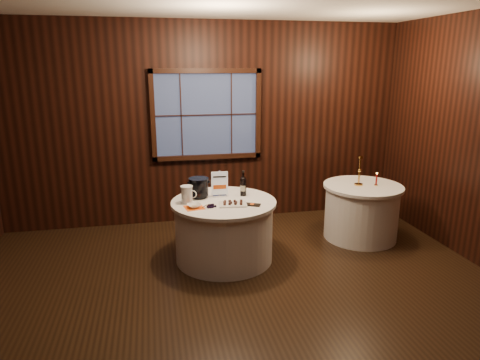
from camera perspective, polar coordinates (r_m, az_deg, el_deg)
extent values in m
plane|color=black|center=(4.63, 0.08, -15.72)|extent=(6.00, 6.00, 0.00)
cube|color=black|center=(6.50, -4.50, 7.39)|extent=(6.00, 0.02, 3.00)
cube|color=#384775|center=(6.45, -4.49, 8.67)|extent=(1.50, 0.01, 1.20)
cylinder|color=white|center=(5.35, -2.14, -6.93)|extent=(1.20, 1.20, 0.73)
cylinder|color=white|center=(5.22, -2.18, -3.01)|extent=(1.28, 1.28, 0.04)
cylinder|color=white|center=(6.24, 15.84, -4.24)|extent=(1.00, 1.00, 0.73)
cylinder|color=white|center=(6.12, 16.10, -0.84)|extent=(1.08, 1.08, 0.04)
cube|color=silver|center=(5.39, -2.73, -2.10)|extent=(0.18, 0.10, 0.02)
cube|color=silver|center=(5.34, -2.75, -0.38)|extent=(0.02, 0.02, 0.32)
cube|color=white|center=(5.33, -2.73, -0.42)|extent=(0.21, 0.01, 0.30)
cylinder|color=black|center=(5.39, 0.42, -1.04)|extent=(0.08, 0.08, 0.21)
sphere|color=black|center=(5.36, 0.42, 0.02)|extent=(0.08, 0.08, 0.08)
cylinder|color=black|center=(5.34, 0.42, 0.60)|extent=(0.03, 0.03, 0.09)
cylinder|color=black|center=(5.33, 0.42, 1.09)|extent=(0.03, 0.03, 0.02)
cube|color=beige|center=(5.35, 0.51, -1.15)|extent=(0.05, 0.02, 0.07)
cylinder|color=black|center=(5.39, 0.44, -1.00)|extent=(0.08, 0.08, 0.21)
sphere|color=black|center=(5.37, 0.44, 0.06)|extent=(0.08, 0.08, 0.08)
cylinder|color=black|center=(5.35, 0.44, 0.65)|extent=(0.03, 0.03, 0.09)
cylinder|color=black|center=(5.34, 0.44, 1.14)|extent=(0.03, 0.03, 0.02)
cube|color=beige|center=(5.36, 0.53, -1.11)|extent=(0.06, 0.02, 0.07)
cylinder|color=black|center=(5.35, -5.47, -2.20)|extent=(0.18, 0.18, 0.03)
cylinder|color=black|center=(5.32, -5.50, -1.01)|extent=(0.23, 0.23, 0.20)
cylinder|color=black|center=(5.29, -5.53, 0.13)|extent=(0.25, 0.25, 0.02)
cube|color=white|center=(5.05, -0.96, -3.26)|extent=(0.35, 0.26, 0.02)
cube|color=black|center=(5.05, 1.64, -3.31)|extent=(0.21, 0.17, 0.02)
cylinder|color=#3A2915|center=(4.96, -4.74, -3.50)|extent=(0.08, 0.01, 0.03)
cylinder|color=silver|center=(5.15, -7.10, -1.98)|extent=(0.13, 0.13, 0.20)
cylinder|color=silver|center=(5.12, -7.14, -0.87)|extent=(0.15, 0.15, 0.01)
torus|color=silver|center=(5.15, -6.33, -1.83)|extent=(0.10, 0.04, 0.10)
cube|color=#FF6015|center=(4.99, -6.13, -3.66)|extent=(0.25, 0.25, 0.00)
imported|color=white|center=(4.99, -6.14, -3.43)|extent=(0.19, 0.19, 0.04)
cylinder|color=gold|center=(6.09, 15.51, -0.57)|extent=(0.12, 0.12, 0.02)
cylinder|color=gold|center=(6.05, 15.64, 1.15)|extent=(0.03, 0.03, 0.36)
cylinder|color=gold|center=(6.00, 15.77, 2.95)|extent=(0.06, 0.06, 0.03)
cylinder|color=gold|center=(6.14, 17.67, -0.65)|extent=(0.05, 0.05, 0.01)
cylinder|color=#A2100C|center=(6.12, 17.73, 0.07)|extent=(0.02, 0.02, 0.15)
sphere|color=#FFB23F|center=(6.10, 17.80, 0.86)|extent=(0.02, 0.02, 0.02)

